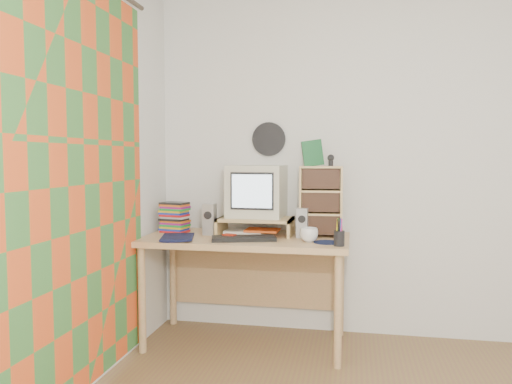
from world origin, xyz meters
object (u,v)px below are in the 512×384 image
at_px(mug, 309,235).
at_px(diary, 162,236).
at_px(desk, 248,254).
at_px(crt_monitor, 256,191).
at_px(keyboard, 244,239).
at_px(cd_rack, 321,201).
at_px(dvd_stack, 174,214).

relative_size(mug, diary, 0.46).
height_order(desk, crt_monitor, crt_monitor).
bearing_deg(desk, crt_monitor, 63.96).
height_order(keyboard, diary, diary).
relative_size(keyboard, cd_rack, 0.87).
relative_size(desk, crt_monitor, 3.63).
bearing_deg(mug, keyboard, -175.53).
bearing_deg(dvd_stack, desk, 7.33).
bearing_deg(diary, desk, 13.58).
relative_size(keyboard, diary, 1.65).
relative_size(desk, mug, 12.05).
height_order(mug, diary, mug).
xyz_separation_m(dvd_stack, mug, (1.00, -0.24, -0.09)).
distance_m(keyboard, mug, 0.43).
bearing_deg(cd_rack, diary, -164.21).
height_order(cd_rack, diary, cd_rack).
xyz_separation_m(desk, dvd_stack, (-0.56, 0.05, 0.27)).
distance_m(desk, mug, 0.52).
bearing_deg(mug, diary, -174.55).
height_order(cd_rack, mug, cd_rack).
relative_size(desk, keyboard, 3.33).
relative_size(cd_rack, diary, 1.90).
bearing_deg(diary, keyboard, -8.69).
distance_m(mug, diary, 0.97).
xyz_separation_m(cd_rack, diary, (-1.03, -0.34, -0.22)).
bearing_deg(diary, mug, -9.44).
height_order(crt_monitor, keyboard, crt_monitor).
xyz_separation_m(desk, diary, (-0.52, -0.28, 0.16)).
bearing_deg(desk, dvd_stack, 175.03).
height_order(desk, diary, diary).
relative_size(desk, cd_rack, 2.89).
height_order(keyboard, dvd_stack, dvd_stack).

